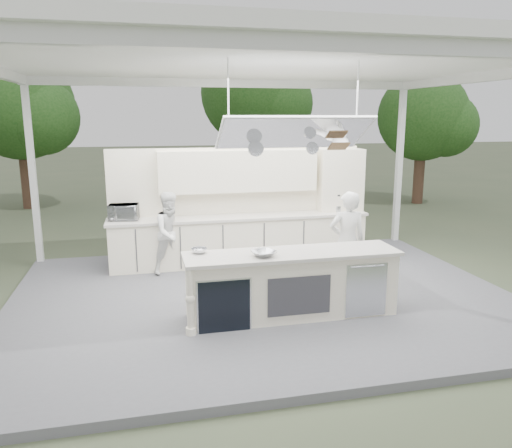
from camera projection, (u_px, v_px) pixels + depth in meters
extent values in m
plane|color=#464D35|center=(263.00, 302.00, 8.15)|extent=(90.00, 90.00, 0.00)
cube|color=#56565B|center=(263.00, 298.00, 8.13)|extent=(8.00, 6.00, 0.12)
cube|color=white|center=(399.00, 166.00, 11.37)|extent=(0.12, 0.12, 3.70)
cube|color=white|center=(33.00, 175.00, 9.66)|extent=(0.12, 0.12, 3.70)
cube|color=white|center=(264.00, 60.00, 7.35)|extent=(8.20, 6.20, 0.16)
cube|color=white|center=(339.00, 44.00, 4.62)|extent=(8.00, 0.12, 0.16)
cube|color=white|center=(230.00, 83.00, 10.14)|extent=(8.00, 0.12, 0.16)
cube|color=white|center=(493.00, 76.00, 8.24)|extent=(0.12, 6.00, 0.16)
cube|color=white|center=(294.00, 132.00, 6.75)|extent=(2.00, 0.71, 0.43)
cube|color=white|center=(294.00, 132.00, 6.75)|extent=(2.06, 0.76, 0.46)
cylinder|color=white|center=(228.00, 96.00, 6.45)|extent=(0.02, 0.02, 0.95)
cylinder|color=white|center=(357.00, 97.00, 6.85)|extent=(0.02, 0.02, 0.95)
cylinder|color=silver|center=(256.00, 149.00, 6.83)|extent=(0.22, 0.14, 0.21)
cylinder|color=silver|center=(312.00, 148.00, 6.96)|extent=(0.18, 0.12, 0.18)
cube|color=brown|center=(339.00, 146.00, 7.06)|extent=(0.28, 0.18, 0.12)
cube|color=white|center=(292.00, 285.00, 7.21)|extent=(3.00, 0.70, 0.90)
cube|color=beige|center=(292.00, 254.00, 7.11)|extent=(3.10, 0.78, 0.05)
cylinder|color=white|center=(190.00, 302.00, 6.55)|extent=(0.11, 0.11, 0.92)
cube|color=black|center=(224.00, 306.00, 6.66)|extent=(0.70, 0.04, 0.72)
cube|color=silver|center=(224.00, 306.00, 6.66)|extent=(0.74, 0.03, 0.72)
cube|color=#35353A|center=(299.00, 296.00, 6.88)|extent=(0.90, 0.02, 0.55)
cube|color=silver|center=(366.00, 290.00, 7.10)|extent=(0.62, 0.02, 0.78)
cube|color=white|center=(240.00, 240.00, 9.83)|extent=(5.00, 0.65, 0.90)
cube|color=beige|center=(240.00, 217.00, 9.73)|extent=(5.08, 0.72, 0.05)
cube|color=white|center=(237.00, 204.00, 9.98)|extent=(5.00, 0.10, 2.25)
cube|color=white|center=(238.00, 171.00, 9.71)|extent=(3.10, 0.38, 0.80)
cube|color=white|center=(340.00, 181.00, 10.18)|extent=(0.90, 0.45, 1.30)
cube|color=brown|center=(340.00, 181.00, 10.18)|extent=(0.84, 0.40, 0.03)
cylinder|color=silver|center=(337.00, 208.00, 10.14)|extent=(0.20, 0.20, 0.12)
cylinder|color=black|center=(337.00, 201.00, 10.10)|extent=(0.17, 0.17, 0.20)
cylinder|color=black|center=(353.00, 208.00, 10.22)|extent=(0.16, 0.16, 0.10)
cone|color=black|center=(353.00, 200.00, 10.18)|extent=(0.14, 0.14, 0.24)
cylinder|color=brown|center=(26.00, 176.00, 16.24)|extent=(0.36, 0.36, 2.10)
sphere|color=#335D22|center=(20.00, 106.00, 15.76)|extent=(3.40, 3.40, 3.40)
sphere|color=#335D22|center=(40.00, 117.00, 15.50)|extent=(2.38, 2.38, 2.38)
cylinder|color=brown|center=(252.00, 161.00, 19.86)|extent=(0.36, 0.36, 2.45)
sphere|color=#335D22|center=(252.00, 93.00, 19.31)|extent=(4.00, 4.00, 4.00)
sphere|color=#335D22|center=(276.00, 103.00, 19.00)|extent=(2.80, 2.80, 2.80)
cylinder|color=brown|center=(419.00, 176.00, 17.21)|extent=(0.36, 0.36, 1.92)
sphere|color=#335D22|center=(423.00, 116.00, 16.78)|extent=(3.00, 3.00, 3.00)
sphere|color=#335D22|center=(446.00, 125.00, 16.55)|extent=(2.10, 2.10, 2.10)
imported|color=white|center=(347.00, 241.00, 8.24)|extent=(0.64, 0.45, 1.66)
imported|color=white|center=(172.00, 233.00, 9.14)|extent=(0.91, 0.83, 1.51)
imported|color=silver|center=(124.00, 212.00, 9.29)|extent=(0.57, 0.42, 0.29)
imported|color=#B3B5BA|center=(264.00, 253.00, 6.88)|extent=(0.43, 0.43, 0.08)
imported|color=silver|center=(199.00, 251.00, 7.05)|extent=(0.28, 0.28, 0.07)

